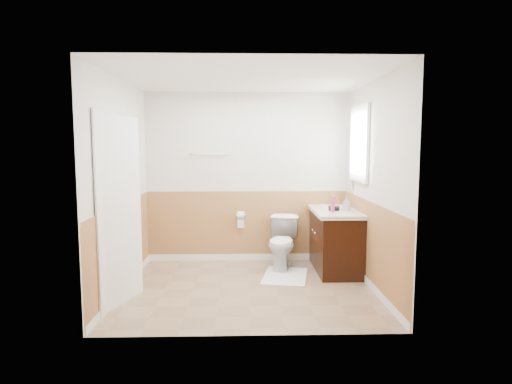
{
  "coord_description": "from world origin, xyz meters",
  "views": [
    {
      "loc": [
        -0.04,
        -5.01,
        1.72
      ],
      "look_at": [
        0.1,
        0.25,
        1.15
      ],
      "focal_mm": 29.88,
      "sensor_mm": 36.0,
      "label": 1
    }
  ],
  "objects_px": {
    "bath_mat": "(285,276)",
    "lotion_bottle": "(333,204)",
    "vanity_cabinet": "(335,242)",
    "soap_dispenser": "(347,204)",
    "toilet": "(282,243)"
  },
  "relations": [
    {
      "from": "toilet",
      "to": "lotion_bottle",
      "type": "relative_size",
      "value": 3.3
    },
    {
      "from": "lotion_bottle",
      "to": "soap_dispenser",
      "type": "xyz_separation_m",
      "value": [
        0.22,
        0.16,
        -0.01
      ]
    },
    {
      "from": "bath_mat",
      "to": "vanity_cabinet",
      "type": "relative_size",
      "value": 0.73
    },
    {
      "from": "toilet",
      "to": "bath_mat",
      "type": "height_order",
      "value": "toilet"
    },
    {
      "from": "toilet",
      "to": "vanity_cabinet",
      "type": "height_order",
      "value": "vanity_cabinet"
    },
    {
      "from": "soap_dispenser",
      "to": "vanity_cabinet",
      "type": "bearing_deg",
      "value": 140.84
    },
    {
      "from": "bath_mat",
      "to": "vanity_cabinet",
      "type": "bearing_deg",
      "value": 22.37
    },
    {
      "from": "bath_mat",
      "to": "soap_dispenser",
      "type": "relative_size",
      "value": 4.08
    },
    {
      "from": "lotion_bottle",
      "to": "vanity_cabinet",
      "type": "bearing_deg",
      "value": 68.43
    },
    {
      "from": "vanity_cabinet",
      "to": "soap_dispenser",
      "type": "xyz_separation_m",
      "value": [
        0.12,
        -0.1,
        0.55
      ]
    },
    {
      "from": "toilet",
      "to": "lotion_bottle",
      "type": "bearing_deg",
      "value": -19.91
    },
    {
      "from": "vanity_cabinet",
      "to": "lotion_bottle",
      "type": "distance_m",
      "value": 0.62
    },
    {
      "from": "bath_mat",
      "to": "lotion_bottle",
      "type": "xyz_separation_m",
      "value": [
        0.62,
        0.04,
        0.95
      ]
    },
    {
      "from": "toilet",
      "to": "soap_dispenser",
      "type": "bearing_deg",
      "value": -3.48
    },
    {
      "from": "bath_mat",
      "to": "lotion_bottle",
      "type": "height_order",
      "value": "lotion_bottle"
    }
  ]
}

